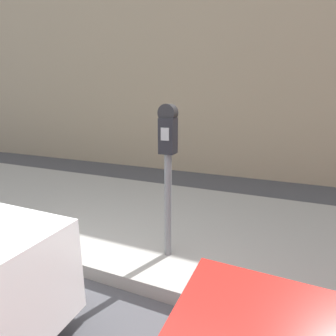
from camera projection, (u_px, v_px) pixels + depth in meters
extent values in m
cube|color=#9E9B96|center=(166.00, 221.00, 3.83)|extent=(24.00, 2.80, 0.15)
cube|color=tan|center=(219.00, 71.00, 6.06)|extent=(24.00, 0.30, 4.90)
cylinder|color=slate|center=(168.00, 206.00, 2.74)|extent=(0.07, 0.07, 1.13)
cube|color=black|center=(168.00, 136.00, 2.55)|extent=(0.15, 0.14, 0.35)
cube|color=gray|center=(165.00, 134.00, 2.48)|extent=(0.08, 0.01, 0.12)
cylinder|color=black|center=(168.00, 113.00, 2.50)|extent=(0.17, 0.12, 0.17)
cylinder|color=black|center=(0.00, 279.00, 2.22)|extent=(0.64, 0.22, 0.64)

